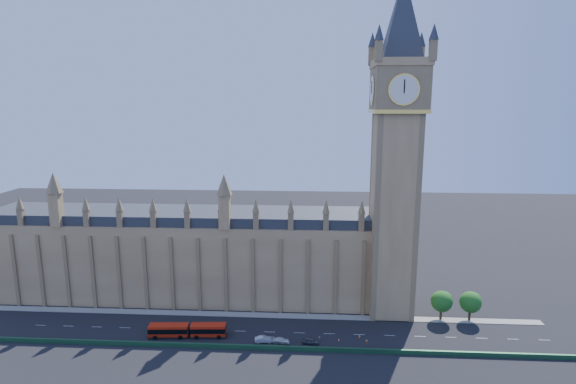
# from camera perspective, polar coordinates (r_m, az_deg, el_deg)

# --- Properties ---
(ground) EXTENTS (400.00, 400.00, 0.00)m
(ground) POSITION_cam_1_polar(r_m,az_deg,el_deg) (127.31, -4.21, -17.25)
(ground) COLOR black
(ground) RESTS_ON ground
(palace_westminster) EXTENTS (120.00, 20.00, 28.00)m
(palace_westminster) POSITION_cam_1_polar(r_m,az_deg,el_deg) (146.60, -12.97, -7.70)
(palace_westminster) COLOR #A1794D
(palace_westminster) RESTS_ON ground
(elizabeth_tower) EXTENTS (20.59, 20.59, 105.00)m
(elizabeth_tower) POSITION_cam_1_polar(r_m,az_deg,el_deg) (127.13, 13.71, 8.16)
(elizabeth_tower) COLOR #A1794D
(elizabeth_tower) RESTS_ON ground
(bridge_parapet) EXTENTS (160.00, 0.60, 1.20)m
(bridge_parapet) POSITION_cam_1_polar(r_m,az_deg,el_deg) (119.25, -4.81, -19.04)
(bridge_parapet) COLOR #1E4C2D
(bridge_parapet) RESTS_ON ground
(kerb_north) EXTENTS (160.00, 3.00, 0.16)m
(kerb_north) POSITION_cam_1_polar(r_m,az_deg,el_deg) (135.64, -3.67, -15.33)
(kerb_north) COLOR gray
(kerb_north) RESTS_ON ground
(tree_east_near) EXTENTS (6.00, 6.00, 8.50)m
(tree_east_near) POSITION_cam_1_polar(r_m,az_deg,el_deg) (137.88, 19.02, -12.94)
(tree_east_near) COLOR #382619
(tree_east_near) RESTS_ON ground
(tree_east_far) EXTENTS (6.00, 6.00, 8.50)m
(tree_east_far) POSITION_cam_1_polar(r_m,az_deg,el_deg) (140.23, 22.24, -12.75)
(tree_east_far) COLOR #382619
(tree_east_far) RESTS_ON ground
(red_bus) EXTENTS (20.36, 4.46, 3.44)m
(red_bus) POSITION_cam_1_polar(r_m,az_deg,el_deg) (126.56, -12.64, -16.76)
(red_bus) COLOR red
(red_bus) RESTS_ON ground
(car_grey) EXTENTS (4.53, 2.09, 1.51)m
(car_grey) POSITION_cam_1_polar(r_m,az_deg,el_deg) (121.29, 2.90, -18.37)
(car_grey) COLOR #47484F
(car_grey) RESTS_ON ground
(car_silver) EXTENTS (4.90, 2.26, 1.56)m
(car_silver) POSITION_cam_1_polar(r_m,az_deg,el_deg) (122.00, -3.08, -18.17)
(car_silver) COLOR #ADB1B5
(car_silver) RESTS_ON ground
(car_white) EXTENTS (4.57, 2.12, 1.29)m
(car_white) POSITION_cam_1_polar(r_m,az_deg,el_deg) (121.62, -0.88, -18.33)
(car_white) COLOR silver
(car_white) RESTS_ON ground
(cone_a) EXTENTS (0.51, 0.51, 0.69)m
(cone_a) POSITION_cam_1_polar(r_m,az_deg,el_deg) (123.83, 4.03, -17.94)
(cone_a) COLOR black
(cone_a) RESTS_ON ground
(cone_b) EXTENTS (0.59, 0.59, 0.78)m
(cone_b) POSITION_cam_1_polar(r_m,az_deg,el_deg) (125.34, 9.07, -17.66)
(cone_b) COLOR black
(cone_b) RESTS_ON ground
(cone_c) EXTENTS (0.61, 0.61, 0.74)m
(cone_c) POSITION_cam_1_polar(r_m,az_deg,el_deg) (123.69, 9.96, -18.12)
(cone_c) COLOR black
(cone_c) RESTS_ON ground
(cone_d) EXTENTS (0.51, 0.51, 0.72)m
(cone_d) POSITION_cam_1_polar(r_m,az_deg,el_deg) (123.06, 6.47, -18.18)
(cone_d) COLOR black
(cone_d) RESTS_ON ground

